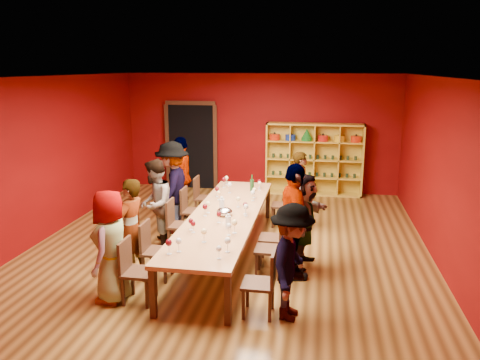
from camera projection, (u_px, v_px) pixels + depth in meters
name	position (u px, v px, depth m)	size (l,w,h in m)	color
room_shell	(224.00, 170.00, 7.70)	(7.10, 9.10, 3.04)	#573817
tasting_table	(225.00, 217.00, 7.89)	(1.10, 4.50, 0.75)	#A87046
doorway	(192.00, 146.00, 12.33)	(1.40, 0.17, 2.30)	black
shelving_unit	(314.00, 156.00, 11.72)	(2.40, 0.40, 1.80)	gold
chair_person_left_0	(133.00, 267.00, 6.39)	(0.42, 0.42, 0.89)	#311B10
person_left_0	(111.00, 246.00, 6.37)	(0.77, 0.42, 1.57)	#5884B6
chair_person_left_1	(152.00, 247.00, 7.10)	(0.42, 0.42, 0.89)	#311B10
person_left_1	(131.00, 229.00, 7.09)	(0.57, 0.41, 1.55)	#5678B1
chair_person_left_2	(176.00, 222.00, 8.26)	(0.42, 0.42, 0.89)	#311B10
person_left_2	(155.00, 204.00, 8.25)	(0.78, 0.43, 1.60)	#151D3B
chair_person_left_3	(189.00, 208.00, 9.07)	(0.42, 0.42, 0.89)	#311B10
person_left_3	(173.00, 187.00, 9.03)	(1.15, 0.48, 1.79)	#5776B4
chair_person_left_4	(202.00, 195.00, 9.97)	(0.42, 0.42, 0.89)	#311B10
person_left_4	(182.00, 177.00, 9.95)	(1.02, 0.46, 1.74)	pink
chair_person_right_0	(265.00, 280.00, 6.02)	(0.42, 0.42, 0.89)	#311B10
person_right_0	(292.00, 262.00, 5.90)	(0.99, 0.41, 1.53)	#5774B4
chair_person_right_1	(274.00, 246.00, 7.16)	(0.42, 0.42, 0.89)	#311B10
person_right_1	(294.00, 222.00, 7.02)	(1.05, 0.48, 1.79)	#4B4B50
chair_person_right_2	(277.00, 235.00, 7.63)	(0.42, 0.42, 0.89)	#311B10
person_right_2	(303.00, 220.00, 7.50)	(1.44, 0.41, 1.55)	pink
chair_person_right_4	(286.00, 202.00, 9.43)	(0.42, 0.42, 0.89)	#311B10
person_right_4	(301.00, 190.00, 9.31)	(0.56, 0.41, 1.54)	silver
wine_glass_0	(191.00, 222.00, 7.07)	(0.07, 0.07, 0.19)	silver
wine_glass_1	(234.00, 223.00, 6.93)	(0.09, 0.09, 0.22)	silver
wine_glass_2	(169.00, 243.00, 6.15)	(0.09, 0.09, 0.22)	silver
wine_glass_3	(229.00, 227.00, 6.84)	(0.08, 0.08, 0.19)	silver
wine_glass_4	(226.00, 178.00, 9.77)	(0.08, 0.08, 0.19)	silver
wine_glass_5	(208.00, 204.00, 7.90)	(0.08, 0.08, 0.21)	silver
wine_glass_6	(253.00, 193.00, 8.61)	(0.08, 0.08, 0.20)	silver
wine_glass_7	(217.00, 189.00, 8.88)	(0.08, 0.08, 0.20)	silver
wine_glass_8	(204.00, 232.00, 6.57)	(0.08, 0.08, 0.21)	silver
wine_glass_9	(219.00, 215.00, 7.40)	(0.08, 0.08, 0.19)	silver
wine_glass_10	(224.00, 180.00, 9.56)	(0.09, 0.09, 0.21)	silver
wine_glass_11	(245.00, 205.00, 7.83)	(0.08, 0.08, 0.21)	silver
wine_glass_12	(228.00, 241.00, 6.22)	(0.08, 0.08, 0.21)	silver
wine_glass_13	(219.00, 249.00, 6.01)	(0.07, 0.07, 0.18)	silver
wine_glass_14	(230.00, 185.00, 9.13)	(0.09, 0.09, 0.22)	silver
wine_glass_15	(205.00, 207.00, 7.73)	(0.08, 0.08, 0.21)	silver
wine_glass_16	(259.00, 182.00, 9.49)	(0.08, 0.08, 0.19)	silver
wine_glass_17	(193.00, 224.00, 6.96)	(0.07, 0.07, 0.18)	silver
wine_glass_18	(219.00, 193.00, 8.67)	(0.07, 0.07, 0.18)	silver
wine_glass_19	(254.00, 191.00, 8.79)	(0.08, 0.08, 0.20)	silver
wine_glass_20	(260.00, 184.00, 9.35)	(0.07, 0.07, 0.18)	silver
wine_glass_21	(246.00, 207.00, 7.73)	(0.08, 0.08, 0.21)	silver
wine_glass_22	(238.00, 200.00, 8.22)	(0.08, 0.08, 0.19)	silver
wine_glass_23	(179.00, 242.00, 6.23)	(0.08, 0.08, 0.20)	silver
spittoon_bowl	(225.00, 212.00, 7.78)	(0.27, 0.27, 0.15)	silver
carafe_a	(222.00, 204.00, 8.03)	(0.12, 0.12, 0.25)	silver
carafe_b	(228.00, 222.00, 7.16)	(0.11, 0.11, 0.23)	silver
wine_bottle	(252.00, 185.00, 9.30)	(0.10, 0.10, 0.33)	#143818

